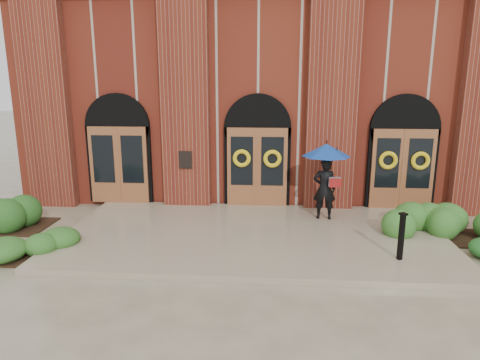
# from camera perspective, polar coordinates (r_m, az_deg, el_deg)

# --- Properties ---
(ground) EXTENTS (90.00, 90.00, 0.00)m
(ground) POSITION_cam_1_polar(r_m,az_deg,el_deg) (11.36, 1.71, -7.96)
(ground) COLOR tan
(ground) RESTS_ON ground
(landing) EXTENTS (10.00, 5.30, 0.15)m
(landing) POSITION_cam_1_polar(r_m,az_deg,el_deg) (11.47, 1.75, -7.34)
(landing) COLOR gray
(landing) RESTS_ON ground
(church_building) EXTENTS (16.20, 12.53, 7.00)m
(church_building) POSITION_cam_1_polar(r_m,az_deg,el_deg) (19.38, 3.03, 11.44)
(church_building) COLOR maroon
(church_building) RESTS_ON ground
(man_with_umbrella) EXTENTS (1.47, 1.47, 2.20)m
(man_with_umbrella) POSITION_cam_1_polar(r_m,az_deg,el_deg) (12.40, 11.35, 1.74)
(man_with_umbrella) COLOR black
(man_with_umbrella) RESTS_ON landing
(metal_post) EXTENTS (0.20, 0.20, 1.09)m
(metal_post) POSITION_cam_1_polar(r_m,az_deg,el_deg) (10.26, 20.72, -6.91)
(metal_post) COLOR black
(metal_post) RESTS_ON landing
(hedge_wall_right) EXTENTS (3.07, 1.23, 0.79)m
(hedge_wall_right) POSITION_cam_1_polar(r_m,az_deg,el_deg) (12.61, 26.29, -5.31)
(hedge_wall_right) COLOR #2F6021
(hedge_wall_right) RESTS_ON ground
(hedge_front_left) EXTENTS (1.42, 1.22, 0.50)m
(hedge_front_left) POSITION_cam_1_polar(r_m,az_deg,el_deg) (11.37, -25.56, -7.94)
(hedge_front_left) COLOR #2B591E
(hedge_front_left) RESTS_ON ground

